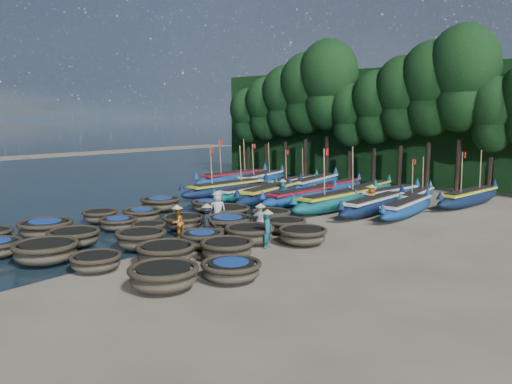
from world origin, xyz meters
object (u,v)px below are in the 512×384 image
Objects in this scene: fisherman_4 at (260,219)px; long_boat_8 at (407,207)px; coracle_3 at (96,261)px; coracle_15 at (142,215)px; long_boat_14 at (370,189)px; coracle_18 at (249,234)px; coracle_6 at (74,237)px; coracle_16 at (183,221)px; coracle_2 at (46,251)px; coracle_8 at (166,252)px; coracle_11 at (118,223)px; long_boat_12 at (315,184)px; long_boat_7 at (374,205)px; long_boat_6 at (338,200)px; long_boat_10 at (261,179)px; coracle_14 at (227,249)px; fisherman_1 at (267,228)px; coracle_5 at (46,228)px; long_boat_4 at (272,193)px; coracle_21 at (207,205)px; long_boat_2 at (227,189)px; coracle_19 at (302,235)px; fisherman_5 at (283,191)px; long_boat_16 at (416,197)px; long_boat_3 at (248,193)px; long_boat_13 at (337,187)px; long_boat_9 at (233,178)px; long_boat_17 at (469,197)px; fisherman_3 at (207,220)px; coracle_17 at (228,223)px; coracle_4 at (164,276)px; long_boat_11 at (294,183)px; coracle_12 at (149,228)px; coracle_13 at (202,239)px; fisherman_6 at (371,198)px; long_boat_15 at (388,195)px; fisherman_0 at (218,208)px; coracle_9 at (231,269)px; coracle_20 at (160,203)px; coracle_10 at (100,216)px; fisherman_2 at (178,221)px; coracle_22 at (227,213)px; coracle_24 at (286,225)px.

long_boat_8 is at bearing -145.55° from fisherman_4.
coracle_15 is at bearing 130.33° from coracle_3.
coracle_18 is at bearing -83.77° from long_boat_14.
long_boat_14 is at bearing 80.46° from coracle_6.
coracle_18 is (1.88, 6.73, 0.10)m from coracle_3.
coracle_3 is at bearing -68.94° from coracle_16.
coracle_2 reaches higher than coracle_8.
coracle_11 is 18.02m from long_boat_12.
fisherman_4 is at bearing -100.35° from long_boat_7.
long_boat_6 is 1.09× the size of long_boat_10.
fisherman_1 reaches higher than coracle_14.
coracle_5 is 15.14m from long_boat_4.
coracle_21 is 0.25× the size of long_boat_2.
long_boat_10 is 9.73m from long_boat_14.
coracle_21 is (-8.87, 2.99, -0.02)m from coracle_19.
coracle_2 is 1.53× the size of fisherman_5.
fisherman_4 is at bearing -105.06° from long_boat_16.
long_boat_12 is at bearing 74.84° from long_boat_3.
long_boat_13 is (7.26, 0.14, -0.08)m from long_boat_10.
coracle_16 is 9.73m from long_boat_4.
long_boat_9 is at bearing 135.73° from fisherman_5.
coracle_6 is 0.28× the size of long_boat_17.
fisherman_3 is (1.88, 7.13, 0.32)m from coracle_2.
coracle_17 reaches higher than coracle_14.
coracle_19 is (0.29, 7.91, -0.03)m from coracle_4.
long_boat_11 is at bearing 125.44° from coracle_19.
coracle_12 is 0.91× the size of coracle_13.
coracle_19 is 14.48m from long_boat_2.
long_boat_7 reaches higher than long_boat_8.
long_boat_8 reaches higher than coracle_8.
fisherman_6 is at bearing -113.08° from fisherman_3.
fisherman_0 reaches higher than long_boat_15.
coracle_9 is 0.99× the size of coracle_18.
coracle_21 is at bearing 89.90° from coracle_11.
coracle_12 is 2.02m from coracle_16.
coracle_20 reaches higher than coracle_17.
fisherman_1 is at bearing -15.66° from coracle_20.
coracle_21 is at bearing 68.40° from coracle_10.
coracle_6 is at bearing -100.50° from long_boat_14.
fisherman_2 is at bearing -96.95° from long_boat_6.
long_boat_8 reaches higher than long_boat_13.
coracle_3 is 23.30m from long_boat_14.
coracle_16 is 1.28× the size of fisherman_6.
long_boat_2 is (-0.70, 11.17, 0.19)m from coracle_10.
coracle_17 is 0.30× the size of long_boat_9.
coracle_15 is at bearing 108.84° from coracle_6.
coracle_22 is 0.30× the size of long_boat_12.
coracle_9 is 0.33× the size of long_boat_16.
coracle_24 is 3.09m from fisherman_1.
long_boat_8 is (1.79, 0.60, -0.04)m from long_boat_7.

